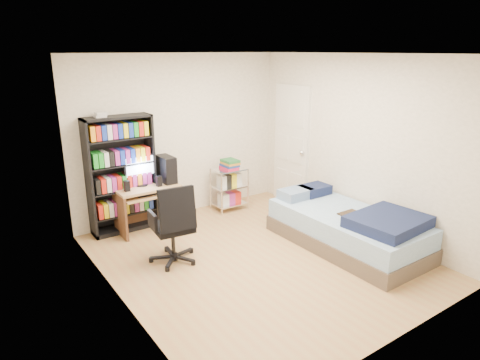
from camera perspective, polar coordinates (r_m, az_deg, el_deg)
room at (r=5.09m, az=2.47°, el=2.26°), size 3.58×4.08×2.58m
media_shelf at (r=6.29m, az=-15.57°, el=0.86°), size 0.94×0.31×1.74m
computer_desk at (r=6.36m, az=-11.69°, el=-1.13°), size 0.88×0.51×1.11m
office_chair at (r=5.37m, az=-8.78°, el=-7.64°), size 0.67×0.67×1.02m
wire_cart at (r=6.96m, az=-1.44°, el=0.42°), size 0.54×0.39×0.85m
bed at (r=5.92m, az=14.24°, el=-6.19°), size 1.06×2.12×0.60m
door at (r=7.23m, az=6.85°, el=4.56°), size 0.12×0.80×2.00m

